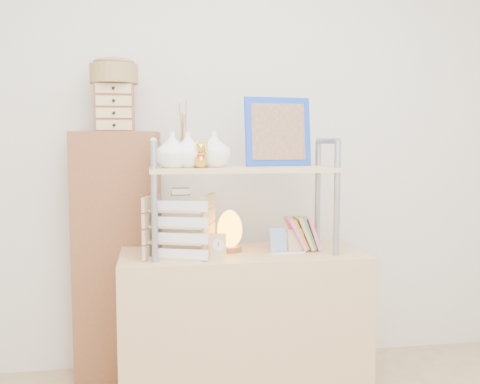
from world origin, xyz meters
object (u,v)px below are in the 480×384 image
at_px(cabinet, 118,256).
at_px(salt_lamp, 230,230).
at_px(desk, 243,326).
at_px(letter_tray, 181,229).

bearing_deg(cabinet, salt_lamp, -23.40).
xyz_separation_m(desk, cabinet, (-0.63, 0.37, 0.30)).
height_order(cabinet, letter_tray, cabinet).
bearing_deg(salt_lamp, letter_tray, -163.94).
relative_size(desk, salt_lamp, 5.77).
height_order(desk, cabinet, cabinet).
xyz_separation_m(cabinet, letter_tray, (0.32, -0.41, 0.21)).
bearing_deg(cabinet, desk, -23.00).
bearing_deg(salt_lamp, cabinet, 149.08).
relative_size(cabinet, letter_tray, 4.05).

